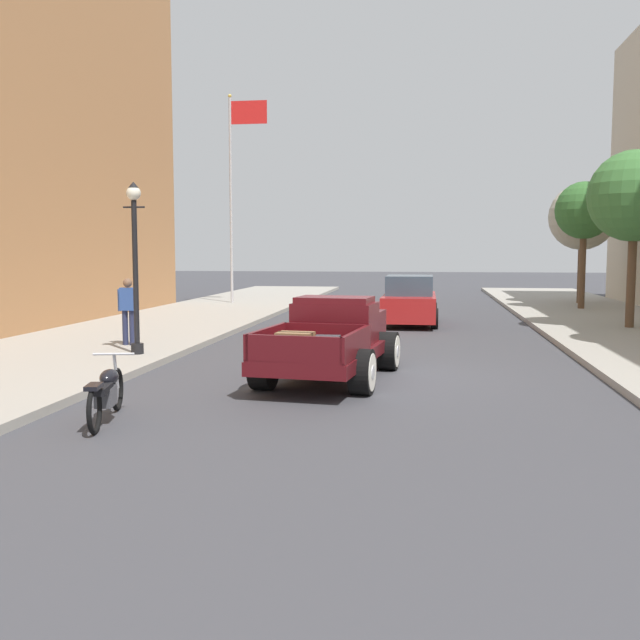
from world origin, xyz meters
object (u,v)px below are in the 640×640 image
object	(u,v)px
motorcycle_parked	(106,392)
street_lamp_near	(135,255)
hotrod_truck_maroon	(334,339)
car_background_red	(409,302)
pedestrian_sidewalk_left	(128,307)
flagpole	(236,176)
street_tree_farthest	(582,217)
street_tree_second	(635,197)
street_tree_third	(584,211)

from	to	relation	value
motorcycle_parked	street_lamp_near	xyz separation A→B (m)	(-1.89, 5.65, 1.94)
hotrod_truck_maroon	car_background_red	xyz separation A→B (m)	(1.21, 10.35, 0.01)
pedestrian_sidewalk_left	flagpole	size ratio (longest dim) A/B	0.18
motorcycle_parked	street_tree_farthest	xyz separation A→B (m)	(11.31, 23.67, 3.50)
hotrod_truck_maroon	car_background_red	world-z (taller)	car_background_red
street_tree_second	motorcycle_parked	bearing A→B (deg)	-128.89
car_background_red	pedestrian_sidewalk_left	xyz separation A→B (m)	(-6.70, -7.45, 0.32)
car_background_red	street_lamp_near	bearing A→B (deg)	-123.53
car_background_red	street_tree_second	size ratio (longest dim) A/B	0.81
motorcycle_parked	street_tree_farthest	bearing A→B (deg)	64.47
car_background_red	pedestrian_sidewalk_left	bearing A→B (deg)	-131.98
car_background_red	street_tree_farthest	world-z (taller)	street_tree_farthest
street_lamp_near	street_tree_farthest	size ratio (longest dim) A/B	0.73
motorcycle_parked	street_tree_farthest	world-z (taller)	street_tree_farthest
car_background_red	street_tree_third	world-z (taller)	street_tree_third
flagpole	street_tree_third	xyz separation A→B (m)	(14.61, -1.21, -1.74)
hotrod_truck_maroon	pedestrian_sidewalk_left	size ratio (longest dim) A/B	3.07
car_background_red	street_tree_third	distance (m)	9.57
street_lamp_near	flagpole	distance (m)	16.54
flagpole	motorcycle_parked	bearing A→B (deg)	-79.88
pedestrian_sidewalk_left	street_tree_second	world-z (taller)	street_tree_second
car_background_red	street_tree_farthest	size ratio (longest dim) A/B	0.82
street_tree_farthest	pedestrian_sidewalk_left	bearing A→B (deg)	-130.18
hotrod_truck_maroon	pedestrian_sidewalk_left	bearing A→B (deg)	152.13
motorcycle_parked	street_tree_third	size ratio (longest dim) A/B	0.41
street_lamp_near	street_tree_second	size ratio (longest dim) A/B	0.72
street_tree_farthest	street_lamp_near	bearing A→B (deg)	-126.21
hotrod_truck_maroon	street_tree_second	xyz separation A→B (m)	(7.91, 9.08, 3.33)
flagpole	hotrod_truck_maroon	bearing A→B (deg)	-69.20
street_tree_third	street_tree_farthest	distance (m)	3.22
pedestrian_sidewalk_left	street_tree_farthest	world-z (taller)	street_tree_farthest
motorcycle_parked	street_tree_second	xyz separation A→B (m)	(10.69, 13.26, 3.65)
street_tree_second	street_tree_farthest	distance (m)	10.43
pedestrian_sidewalk_left	street_lamp_near	xyz separation A→B (m)	(0.81, -1.43, 1.30)
street_lamp_near	street_tree_second	bearing A→B (deg)	31.16
motorcycle_parked	street_tree_second	size ratio (longest dim) A/B	0.39
street_tree_second	hotrod_truck_maroon	bearing A→B (deg)	-131.06
hotrod_truck_maroon	street_tree_second	size ratio (longest dim) A/B	0.95
street_tree_farthest	flagpole	bearing A→B (deg)	-172.66
street_lamp_near	street_tree_farthest	bearing A→B (deg)	53.79
motorcycle_parked	flagpole	bearing A→B (deg)	100.12
hotrod_truck_maroon	motorcycle_parked	distance (m)	5.03
street_tree_third	street_tree_farthest	xyz separation A→B (m)	(0.57, 3.17, -0.10)
pedestrian_sidewalk_left	street_lamp_near	size ratio (longest dim) A/B	0.43
pedestrian_sidewalk_left	street_tree_third	size ratio (longest dim) A/B	0.33
flagpole	street_tree_second	distance (m)	16.93
car_background_red	hotrod_truck_maroon	bearing A→B (deg)	-96.69
car_background_red	street_tree_third	xyz separation A→B (m)	(6.73, 5.97, 3.27)
flagpole	street_tree_second	xyz separation A→B (m)	(14.57, -8.46, -1.68)
street_tree_third	street_tree_second	bearing A→B (deg)	-90.31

